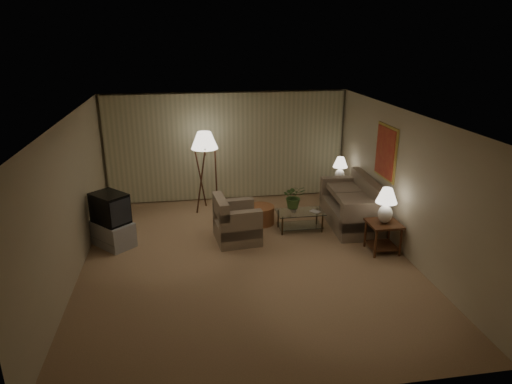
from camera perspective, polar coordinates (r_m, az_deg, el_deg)
ground at (r=8.68m, az=-1.17°, el=-8.39°), size 7.00×7.00×0.00m
room_shell at (r=9.47m, az=-2.40°, el=5.31°), size 6.04×7.02×2.72m
sofa at (r=10.23m, az=11.79°, el=-1.83°), size 1.97×1.13×0.83m
armchair at (r=9.29m, az=-2.38°, el=-3.92°), size 1.05×1.02×0.75m
side_table_near at (r=9.14m, az=15.62°, el=-4.76°), size 0.60×0.60×0.60m
side_table_far at (r=11.39m, az=10.30°, el=0.32°), size 0.45×0.37×0.60m
table_lamp_near at (r=8.93m, az=15.96°, el=-1.27°), size 0.40×0.40×0.70m
table_lamp_far at (r=11.22m, az=10.47°, el=3.08°), size 0.35×0.35×0.61m
coffee_table at (r=9.85m, az=5.54°, el=-3.23°), size 1.01×0.55×0.41m
tv_cabinet at (r=9.56m, az=-17.47°, el=-4.98°), size 1.36×1.36×0.50m
crt_tv at (r=9.35m, az=-17.80°, el=-1.92°), size 1.18×1.18×0.59m
floor_lamp at (r=10.72m, az=-6.34°, el=2.72°), size 0.62×0.62×1.91m
ottoman at (r=10.16m, az=0.59°, el=-2.86°), size 0.63×0.63×0.40m
vase at (r=9.73m, az=4.73°, el=-2.15°), size 0.15×0.15×0.14m
flowers at (r=9.62m, az=4.78°, el=-0.33°), size 0.49×0.44×0.52m
book at (r=9.77m, az=7.14°, el=-2.56°), size 0.25×0.26×0.02m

